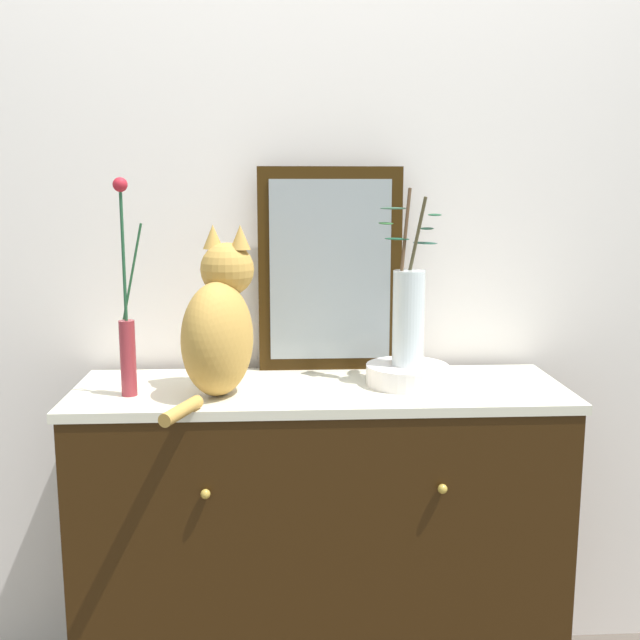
% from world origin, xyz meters
% --- Properties ---
extents(wall_back, '(4.40, 0.08, 2.60)m').
position_xyz_m(wall_back, '(0.00, 0.29, 1.30)').
color(wall_back, white).
rests_on(wall_back, ground_plane).
extents(sideboard, '(1.31, 0.45, 0.92)m').
position_xyz_m(sideboard, '(0.00, -0.00, 0.46)').
color(sideboard, black).
rests_on(sideboard, ground_plane).
extents(mirror_leaning, '(0.41, 0.03, 0.58)m').
position_xyz_m(mirror_leaning, '(0.04, 0.19, 1.21)').
color(mirror_leaning, black).
rests_on(mirror_leaning, sideboard).
extents(cat_sitting, '(0.24, 0.41, 0.43)m').
position_xyz_m(cat_sitting, '(-0.26, -0.06, 1.10)').
color(cat_sitting, '#B7883D').
rests_on(cat_sitting, sideboard).
extents(vase_slim_green, '(0.07, 0.04, 0.55)m').
position_xyz_m(vase_slim_green, '(-0.49, -0.06, 1.09)').
color(vase_slim_green, maroon).
rests_on(vase_slim_green, sideboard).
extents(bowl_porcelain, '(0.22, 0.22, 0.05)m').
position_xyz_m(bowl_porcelain, '(0.24, 0.01, 0.95)').
color(bowl_porcelain, white).
rests_on(bowl_porcelain, sideboard).
extents(vase_glass_clear, '(0.17, 0.14, 0.47)m').
position_xyz_m(vase_glass_clear, '(0.24, 0.01, 1.12)').
color(vase_glass_clear, silver).
rests_on(vase_glass_clear, bowl_porcelain).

